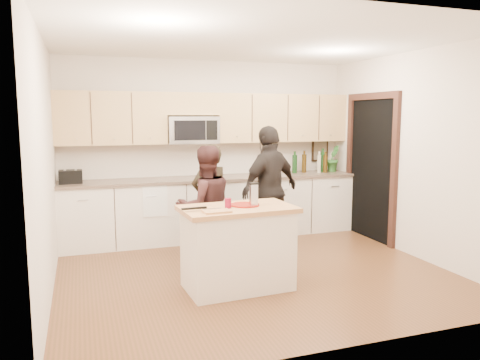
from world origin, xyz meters
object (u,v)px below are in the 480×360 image
object	(u,v)px
toaster	(71,177)
woman_left	(210,200)
woman_right	(270,190)
island	(238,247)
woman_center	(205,207)

from	to	relation	value
toaster	woman_left	bearing A→B (deg)	-24.37
toaster	woman_right	size ratio (longest dim) A/B	0.18
island	toaster	world-z (taller)	toaster
island	woman_left	distance (m)	1.36
island	toaster	size ratio (longest dim) A/B	4.05
toaster	woman_right	distance (m)	2.73
woman_center	woman_right	xyz separation A→B (m)	(0.99, 0.34, 0.11)
woman_right	woman_left	bearing A→B (deg)	-37.07
toaster	woman_center	bearing A→B (deg)	-39.71
woman_center	woman_right	size ratio (longest dim) A/B	0.87
woman_left	woman_center	world-z (taller)	woman_center
toaster	woman_left	xyz separation A→B (m)	(1.76, -0.80, -0.29)
woman_left	island	bearing A→B (deg)	72.70
toaster	island	bearing A→B (deg)	-51.39
woman_center	woman_right	bearing A→B (deg)	-166.89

